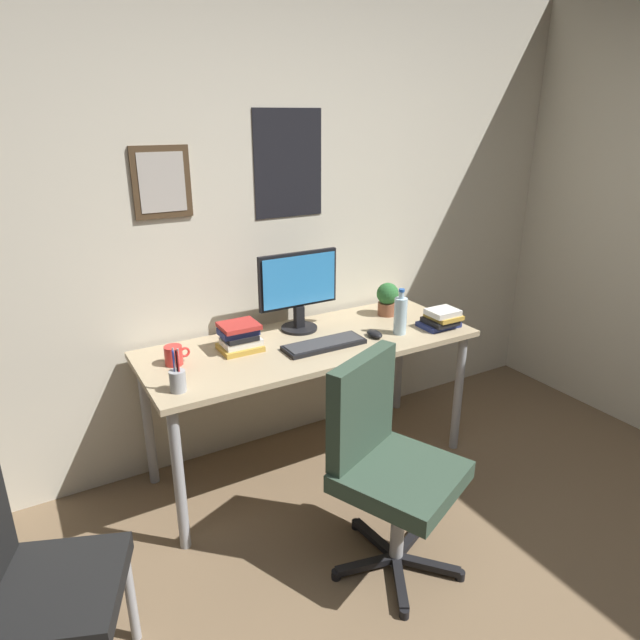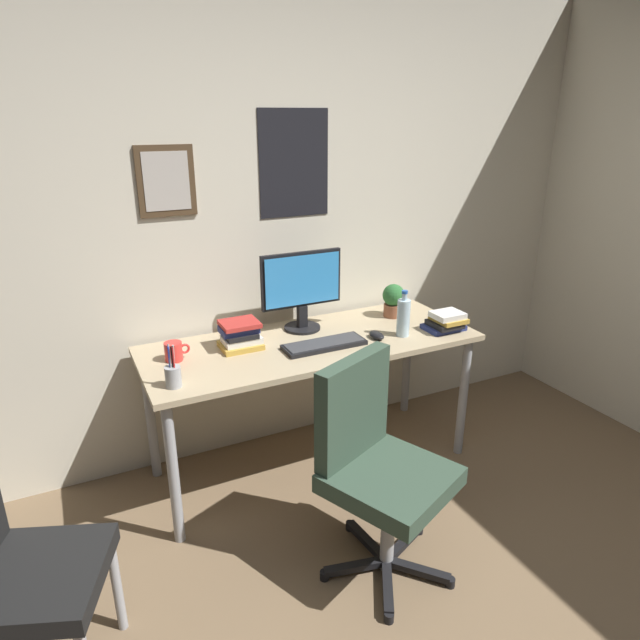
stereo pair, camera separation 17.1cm
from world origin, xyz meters
name	(u,v)px [view 2 (the right image)]	position (x,y,z in m)	size (l,w,h in m)	color
wall_back	(257,226)	(0.00, 2.15, 1.30)	(4.40, 0.10, 2.60)	beige
desk	(312,354)	(0.13, 1.73, 0.68)	(1.76, 0.68, 0.76)	tan
office_chair	(375,459)	(0.05, 0.95, 0.53)	(0.61, 0.61, 0.95)	#334738
side_chair	(13,565)	(-1.29, 0.99, 0.50)	(0.54, 0.54, 0.88)	black
monitor	(302,287)	(0.16, 1.91, 1.00)	(0.46, 0.20, 0.43)	black
keyboard	(324,344)	(0.15, 1.63, 0.77)	(0.43, 0.15, 0.03)	black
computer_mouse	(377,335)	(0.45, 1.61, 0.77)	(0.06, 0.11, 0.04)	black
water_bottle	(403,317)	(0.60, 1.58, 0.86)	(0.07, 0.07, 0.25)	silver
coffee_mug_near	(174,351)	(-0.57, 1.80, 0.80)	(0.12, 0.09, 0.09)	red
potted_plant	(393,299)	(0.72, 1.86, 0.86)	(0.13, 0.13, 0.19)	brown
pen_cup	(173,375)	(-0.63, 1.52, 0.81)	(0.07, 0.07, 0.20)	#9EA0A5
book_stack_left	(240,335)	(-0.23, 1.81, 0.82)	(0.20, 0.17, 0.14)	gold
book_stack_right	(446,322)	(0.86, 1.54, 0.81)	(0.21, 0.18, 0.11)	navy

